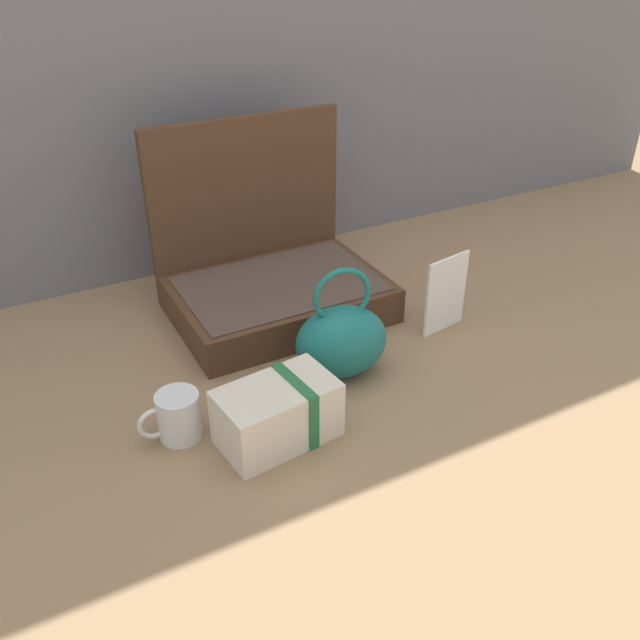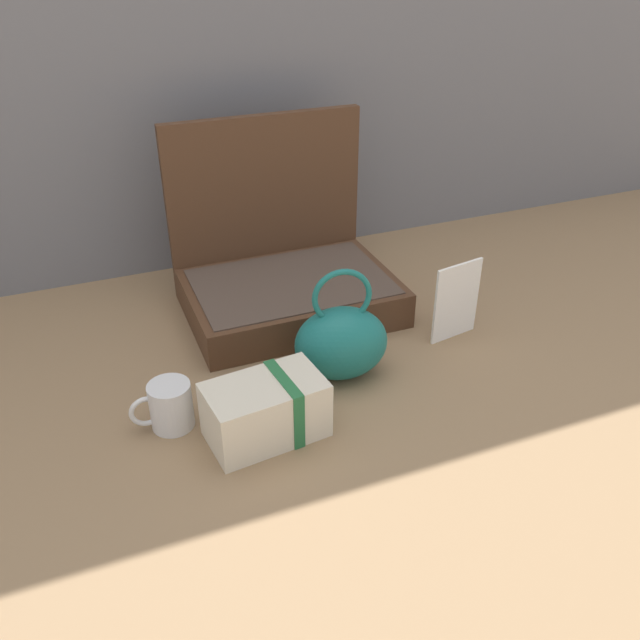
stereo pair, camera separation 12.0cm
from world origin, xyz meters
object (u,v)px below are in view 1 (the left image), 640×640
at_px(cream_toiletry_bag, 279,413).
at_px(info_card_left, 446,294).
at_px(open_suitcase, 271,273).
at_px(coffee_mug, 178,416).
at_px(teal_pouch_handbag, 341,340).

distance_m(cream_toiletry_bag, info_card_left, 0.49).
bearing_deg(cream_toiletry_bag, open_suitcase, 67.02).
relative_size(coffee_mug, info_card_left, 0.64).
distance_m(cream_toiletry_bag, coffee_mug, 0.18).
relative_size(teal_pouch_handbag, cream_toiletry_bag, 1.10).
height_order(cream_toiletry_bag, info_card_left, info_card_left).
relative_size(teal_pouch_handbag, info_card_left, 1.35).
xyz_separation_m(open_suitcase, coffee_mug, (-0.33, -0.33, -0.04)).
bearing_deg(open_suitcase, cream_toiletry_bag, -112.98).
height_order(teal_pouch_handbag, cream_toiletry_bag, teal_pouch_handbag).
bearing_deg(teal_pouch_handbag, cream_toiletry_bag, -148.60).
bearing_deg(coffee_mug, info_card_left, 6.30).
bearing_deg(cream_toiletry_bag, info_card_left, 18.23).
relative_size(open_suitcase, coffee_mug, 4.14).
distance_m(open_suitcase, info_card_left, 0.39).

